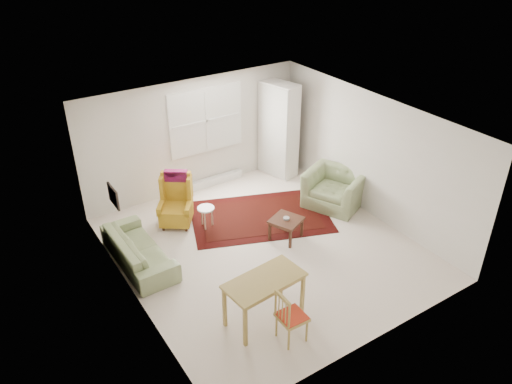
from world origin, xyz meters
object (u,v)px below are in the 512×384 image
stool (206,217)px  cabinet (279,130)px  desk_chair (292,316)px  armchair (335,186)px  coffee_table (286,229)px  desk (264,299)px  wingback_chair (175,201)px  sofa (138,244)px

stool → cabinet: cabinet is taller
desk_chair → cabinet: bearing=-31.8°
armchair → coffee_table: size_ratio=2.17×
stool → desk: (-0.45, -2.72, 0.16)m
armchair → desk_chair: size_ratio=1.30×
stool → desk_chair: bearing=-96.1°
armchair → stool: size_ratio=2.58×
coffee_table → desk: 2.19m
coffee_table → stool: 1.59m
desk → desk_chair: bearing=-79.3°
desk → wingback_chair: bearing=90.0°
cabinet → sofa: bearing=-174.2°
armchair → cabinet: 1.96m
desk → armchair: bearing=32.9°
wingback_chair → coffee_table: 2.22m
coffee_table → desk_chair: (-1.43, -2.11, 0.23)m
sofa → coffee_table: (2.61, -0.82, -0.16)m
desk_chair → sofa: bearing=23.0°
desk_chair → desk: bearing=11.9°
wingback_chair → desk: (0.00, -3.12, -0.15)m
sofa → stool: bearing=-78.6°
stool → desk_chair: 3.31m
wingback_chair → desk_chair: size_ratio=1.20×
desk → desk_chair: size_ratio=1.36×
coffee_table → stool: stool is taller
coffee_table → desk_chair: 2.56m
cabinet → wingback_chair: bearing=179.7°
cabinet → desk_chair: cabinet is taller
stool → desk: bearing=-99.5°
cabinet → desk_chair: bearing=-137.3°
armchair → stool: (-2.67, 0.70, -0.23)m
coffee_table → desk_chair: bearing=-124.1°
cabinet → desk: bearing=-141.9°
wingback_chair → stool: 0.68m
desk → desk_chair: desk_chair is taller
wingback_chair → desk_chair: 3.68m
stool → desk_chair: desk_chair is taller
sofa → armchair: armchair is taller
wingback_chair → desk: size_ratio=0.89×
armchair → coffee_table: armchair is taller
wingback_chair → desk_chair: wingback_chair is taller
stool → armchair: bearing=-14.7°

